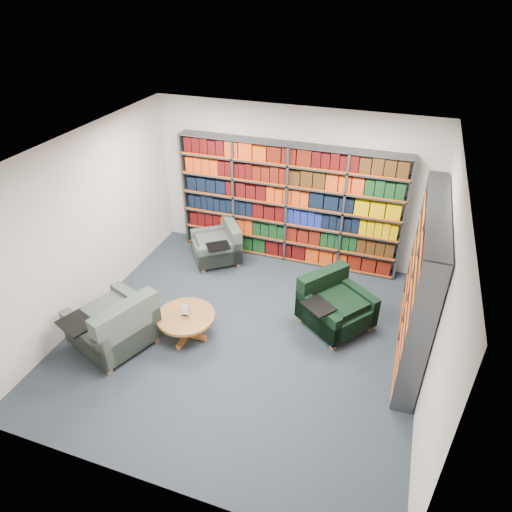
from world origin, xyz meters
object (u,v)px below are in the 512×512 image
(chair_green_right, at_px, (332,305))
(chair_teal_front, at_px, (117,327))
(chair_teal_left, at_px, (220,246))
(coffee_table, at_px, (186,320))

(chair_green_right, xyz_separation_m, chair_teal_front, (-2.79, -1.54, 0.04))
(chair_teal_left, relative_size, coffee_table, 1.33)
(chair_teal_front, xyz_separation_m, coffee_table, (0.83, 0.52, -0.04))
(chair_green_right, distance_m, coffee_table, 2.21)
(chair_teal_left, distance_m, chair_green_right, 2.57)
(chair_green_right, bearing_deg, coffee_table, -152.60)
(chair_green_right, height_order, chair_teal_front, chair_teal_front)
(chair_teal_left, distance_m, coffee_table, 2.16)
(chair_teal_left, relative_size, chair_green_right, 0.90)
(chair_teal_left, bearing_deg, chair_green_right, -25.66)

